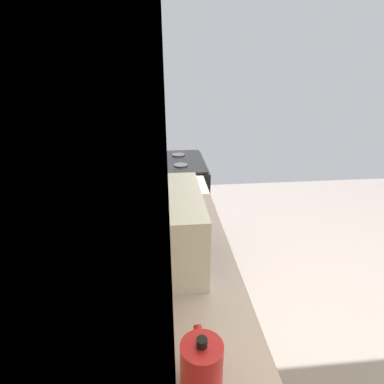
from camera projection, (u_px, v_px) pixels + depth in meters
wall_back at (62, 163)px, 1.17m from camera, size 3.97×0.12×2.71m
upper_cabinets at (80, 22)px, 0.64m from camera, size 2.23×0.30×0.60m
oven_range at (167, 210)px, 2.84m from camera, size 0.65×0.68×1.07m
microwave at (159, 227)px, 1.38m from camera, size 0.52×0.38×0.30m
bowl at (176, 195)px, 1.98m from camera, size 0.12×0.12×0.06m
kettle at (201, 364)px, 0.86m from camera, size 0.16×0.12×0.16m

